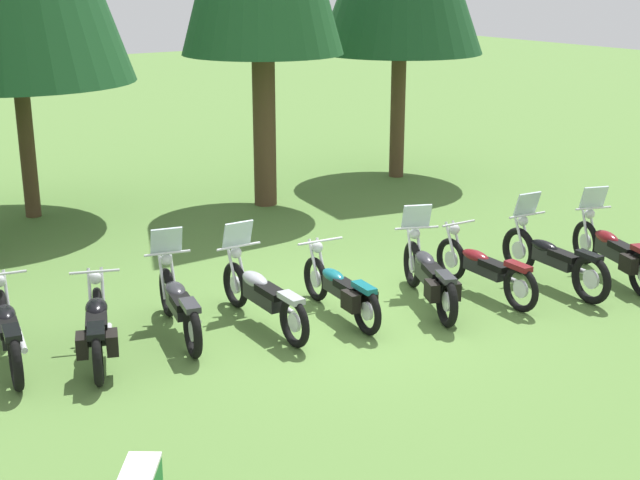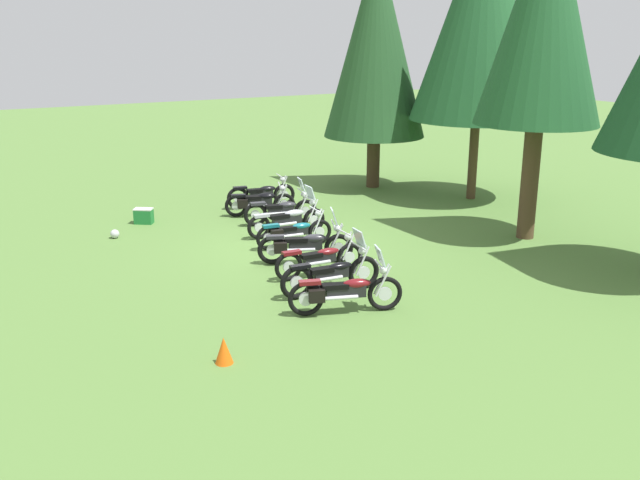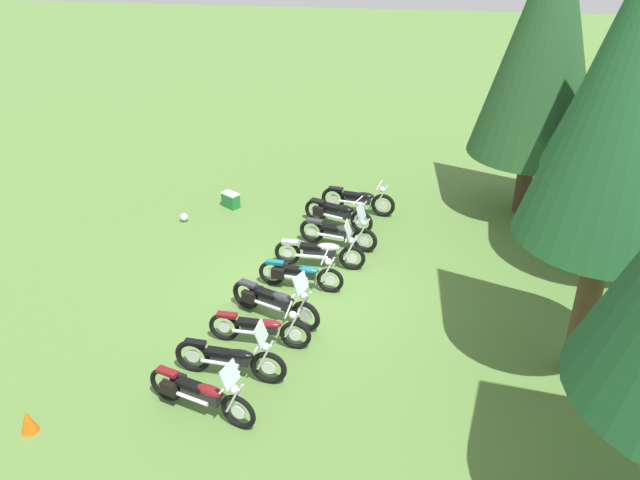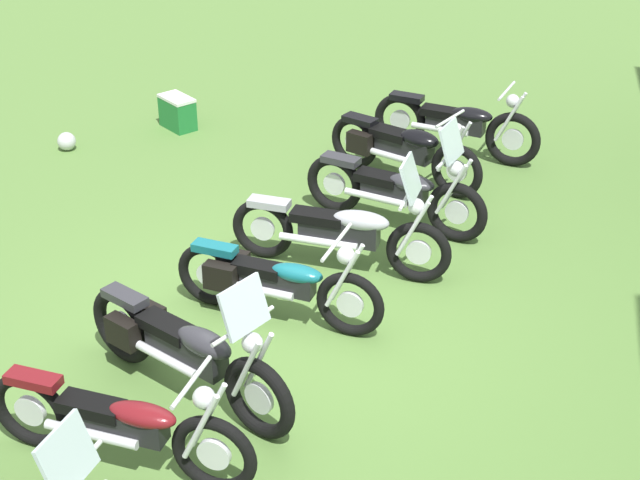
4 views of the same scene
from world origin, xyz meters
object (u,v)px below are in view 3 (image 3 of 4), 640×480
object	(u,v)px
traffic_cone	(28,421)
dropped_helmet	(184,217)
motorcycle_5	(274,301)
pine_tree_0	(547,37)
picnic_cooler	(231,200)
motorcycle_1	(337,213)
pine_tree_2	(637,84)
motorcycle_8	(199,393)
motorcycle_6	(260,328)
motorcycle_7	(231,359)
motorcycle_4	(299,273)
motorcycle_0	(358,200)
motorcycle_2	(339,232)
motorcycle_3	(321,251)

from	to	relation	value
traffic_cone	dropped_helmet	bearing A→B (deg)	179.10
motorcycle_5	pine_tree_0	xyz separation A→B (m)	(-6.59, 6.30, 4.69)
motorcycle_5	picnic_cooler	xyz separation A→B (m)	(-5.60, -2.48, -0.24)
picnic_cooler	motorcycle_1	bearing A→B (deg)	75.76
motorcycle_5	traffic_cone	size ratio (longest dim) A/B	4.66
pine_tree_2	motorcycle_8	bearing A→B (deg)	-72.78
motorcycle_6	pine_tree_0	xyz separation A→B (m)	(-7.58, 6.41, 4.73)
pine_tree_2	motorcycle_6	bearing A→B (deg)	-89.89
motorcycle_6	motorcycle_7	world-z (taller)	motorcycle_7
motorcycle_4	motorcycle_5	bearing A→B (deg)	-99.03
motorcycle_0	motorcycle_7	world-z (taller)	motorcycle_7
pine_tree_0	pine_tree_2	world-z (taller)	pine_tree_2
traffic_cone	motorcycle_8	bearing A→B (deg)	106.86
motorcycle_1	motorcycle_4	xyz separation A→B (m)	(3.41, -0.55, -0.03)
pine_tree_2	picnic_cooler	world-z (taller)	pine_tree_2
motorcycle_0	pine_tree_2	xyz separation A→B (m)	(6.70, 5.00, 5.51)
motorcycle_6	traffic_cone	size ratio (longest dim) A/B	4.75
motorcycle_2	picnic_cooler	xyz separation A→B (m)	(-2.07, -3.57, -0.22)
motorcycle_3	motorcycle_6	bearing A→B (deg)	-102.45
pine_tree_0	picnic_cooler	distance (m)	10.12
picnic_cooler	motorcycle_8	bearing A→B (deg)	10.96
motorcycle_2	pine_tree_2	world-z (taller)	pine_tree_2
pine_tree_0	dropped_helmet	bearing A→B (deg)	-77.94
motorcycle_2	motorcycle_3	xyz separation A→B (m)	(1.11, -0.34, 0.01)
motorcycle_2	picnic_cooler	distance (m)	4.13
motorcycle_5	picnic_cooler	distance (m)	6.13
motorcycle_3	pine_tree_0	size ratio (longest dim) A/B	0.28
motorcycle_1	motorcycle_4	distance (m)	3.45
motorcycle_5	pine_tree_0	bearing A→B (deg)	69.33
motorcycle_0	motorcycle_8	xyz separation A→B (m)	(8.93, -2.20, 0.03)
pine_tree_2	picnic_cooler	bearing A→B (deg)	-126.49
picnic_cooler	motorcycle_5	bearing A→B (deg)	23.89
pine_tree_0	dropped_helmet	distance (m)	11.31
motorcycle_7	traffic_cone	xyz separation A→B (m)	(1.98, -3.30, -0.23)
motorcycle_1	pine_tree_2	size ratio (longest dim) A/B	0.23
motorcycle_3	motorcycle_4	xyz separation A→B (m)	(1.08, -0.40, -0.04)
motorcycle_1	motorcycle_0	bearing A→B (deg)	81.75
motorcycle_8	motorcycle_4	bearing A→B (deg)	94.86
motorcycle_1	motorcycle_5	bearing A→B (deg)	-80.16
pine_tree_0	dropped_helmet	world-z (taller)	pine_tree_0
motorcycle_5	motorcycle_6	world-z (taller)	motorcycle_5
pine_tree_2	motorcycle_3	bearing A→B (deg)	-120.96
motorcycle_6	motorcycle_8	xyz separation A→B (m)	(2.22, -0.67, 0.05)
motorcycle_5	dropped_helmet	distance (m)	5.75
motorcycle_2	motorcycle_8	world-z (taller)	motorcycle_8
motorcycle_2	picnic_cooler	bearing A→B (deg)	162.35
motorcycle_2	pine_tree_0	size ratio (longest dim) A/B	0.26
motorcycle_2	pine_tree_2	xyz separation A→B (m)	(4.52, 5.34, 5.50)
picnic_cooler	motorcycle_6	bearing A→B (deg)	19.79
picnic_cooler	motorcycle_0	bearing A→B (deg)	91.64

